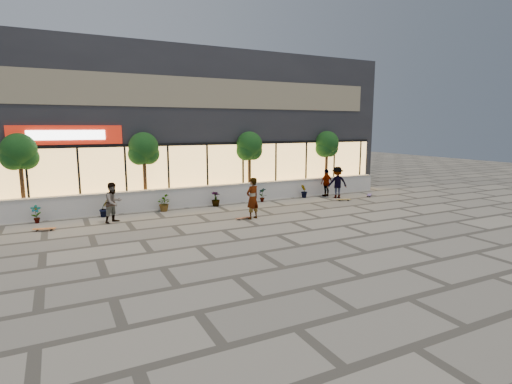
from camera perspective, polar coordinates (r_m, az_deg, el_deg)
name	(u,v)px	position (r m, az deg, el deg)	size (l,w,h in m)	color
ground	(277,235)	(15.73, 3.07, -6.16)	(80.00, 80.00, 0.00)	gray
planter_wall	(214,195)	(21.83, -6.06, -0.40)	(22.00, 0.42, 1.04)	white
retail_building	(183,126)	(26.72, -10.41, 9.30)	(24.00, 9.17, 8.50)	#26262B
shrub_a	(36,214)	(19.99, -28.91, -2.78)	(0.43, 0.29, 0.81)	#123813
shrub_b	(104,208)	(20.05, -20.91, -2.19)	(0.45, 0.36, 0.81)	#123813
shrub_c	(163,203)	(20.50, -13.11, -1.57)	(0.73, 0.63, 0.81)	#123813
shrub_d	(216,199)	(21.30, -5.78, -0.96)	(0.45, 0.45, 0.81)	#123813
shrub_e	(262,195)	(22.44, 0.91, -0.39)	(0.43, 0.29, 0.81)	#123813
shrub_f	(304,191)	(23.84, 6.89, 0.13)	(0.45, 0.36, 0.81)	#123813
tree_west	(19,154)	(20.94, -30.73, 4.71)	(1.60, 1.50, 3.92)	#442818
tree_midwest	(144,151)	(21.27, -15.75, 5.73)	(1.60, 1.50, 3.92)	#442818
tree_mideast	(249,148)	(23.17, -0.95, 6.35)	(1.60, 1.50, 3.92)	#442818
tree_east	(327,146)	(26.03, 10.10, 6.54)	(1.60, 1.50, 3.92)	#442818
skater_center	(253,198)	(18.22, -0.50, -0.91)	(0.70, 0.46, 1.91)	silver
skater_left	(114,203)	(18.64, -19.69, -1.42)	(0.87, 0.68, 1.79)	tan
skater_right_near	(326,183)	(24.51, 10.03, 1.31)	(0.97, 0.41, 1.66)	silver
skater_right_far	(337,182)	(24.06, 11.54, 1.35)	(1.20, 0.69, 1.86)	maroon
skateboard_center	(243,218)	(18.27, -1.87, -3.72)	(0.73, 0.28, 0.09)	brown
skateboard_left	(44,229)	(18.44, -28.02, -4.66)	(0.90, 0.44, 0.10)	orange
skateboard_right_near	(344,199)	(23.32, 12.44, -1.04)	(0.85, 0.48, 0.10)	olive
skateboard_right_far	(369,195)	(25.26, 15.89, -0.39)	(0.78, 0.70, 0.10)	#675298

